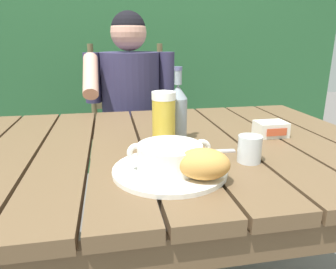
{
  "coord_description": "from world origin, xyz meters",
  "views": [
    {
      "loc": [
        -0.17,
        -0.97,
        1.09
      ],
      "look_at": [
        -0.01,
        -0.14,
        0.83
      ],
      "focal_mm": 33.51,
      "sensor_mm": 36.0,
      "label": 1
    }
  ],
  "objects_px": {
    "beer_glass": "(164,119)",
    "butter_tub": "(271,129)",
    "chair_near_diner": "(130,136)",
    "water_glass_small": "(250,149)",
    "serving_plate": "(170,170)",
    "beer_bottle": "(178,112)",
    "table_knife": "(205,151)",
    "person_eating": "(131,109)",
    "soup_bowl": "(170,156)",
    "bread_roll": "(203,164)"
  },
  "relations": [
    {
      "from": "soup_bowl",
      "to": "beer_bottle",
      "type": "relative_size",
      "value": 0.88
    },
    {
      "from": "serving_plate",
      "to": "bread_roll",
      "type": "distance_m",
      "value": 0.11
    },
    {
      "from": "soup_bowl",
      "to": "beer_bottle",
      "type": "xyz_separation_m",
      "value": [
        0.08,
        0.26,
        0.05
      ]
    },
    {
      "from": "water_glass_small",
      "to": "table_knife",
      "type": "xyz_separation_m",
      "value": [
        -0.1,
        0.09,
        -0.03
      ]
    },
    {
      "from": "butter_tub",
      "to": "beer_glass",
      "type": "bearing_deg",
      "value": -175.37
    },
    {
      "from": "table_knife",
      "to": "person_eating",
      "type": "bearing_deg",
      "value": 100.6
    },
    {
      "from": "bread_roll",
      "to": "person_eating",
      "type": "bearing_deg",
      "value": 94.99
    },
    {
      "from": "soup_bowl",
      "to": "beer_bottle",
      "type": "height_order",
      "value": "beer_bottle"
    },
    {
      "from": "person_eating",
      "to": "serving_plate",
      "type": "xyz_separation_m",
      "value": [
        0.03,
        -0.97,
        0.04
      ]
    },
    {
      "from": "water_glass_small",
      "to": "beer_bottle",
      "type": "bearing_deg",
      "value": 124.19
    },
    {
      "from": "serving_plate",
      "to": "beer_bottle",
      "type": "distance_m",
      "value": 0.28
    },
    {
      "from": "bread_roll",
      "to": "butter_tub",
      "type": "bearing_deg",
      "value": 42.76
    },
    {
      "from": "soup_bowl",
      "to": "water_glass_small",
      "type": "relative_size",
      "value": 2.89
    },
    {
      "from": "beer_glass",
      "to": "butter_tub",
      "type": "height_order",
      "value": "beer_glass"
    },
    {
      "from": "serving_plate",
      "to": "table_knife",
      "type": "xyz_separation_m",
      "value": [
        0.13,
        0.12,
        -0.0
      ]
    },
    {
      "from": "person_eating",
      "to": "water_glass_small",
      "type": "xyz_separation_m",
      "value": [
        0.26,
        -0.94,
        0.08
      ]
    },
    {
      "from": "beer_glass",
      "to": "water_glass_small",
      "type": "relative_size",
      "value": 2.33
    },
    {
      "from": "person_eating",
      "to": "butter_tub",
      "type": "xyz_separation_m",
      "value": [
        0.43,
        -0.73,
        0.06
      ]
    },
    {
      "from": "person_eating",
      "to": "beer_bottle",
      "type": "xyz_separation_m",
      "value": [
        0.1,
        -0.72,
        0.14
      ]
    },
    {
      "from": "butter_tub",
      "to": "serving_plate",
      "type": "bearing_deg",
      "value": -149.4
    },
    {
      "from": "beer_bottle",
      "to": "soup_bowl",
      "type": "bearing_deg",
      "value": -106.75
    },
    {
      "from": "chair_near_diner",
      "to": "butter_tub",
      "type": "xyz_separation_m",
      "value": [
        0.43,
        -0.93,
        0.28
      ]
    },
    {
      "from": "soup_bowl",
      "to": "beer_glass",
      "type": "height_order",
      "value": "beer_glass"
    },
    {
      "from": "person_eating",
      "to": "table_knife",
      "type": "distance_m",
      "value": 0.87
    },
    {
      "from": "chair_near_diner",
      "to": "water_glass_small",
      "type": "xyz_separation_m",
      "value": [
        0.25,
        -1.14,
        0.29
      ]
    },
    {
      "from": "bread_roll",
      "to": "chair_near_diner",
      "type": "bearing_deg",
      "value": 94.05
    },
    {
      "from": "bread_roll",
      "to": "water_glass_small",
      "type": "relative_size",
      "value": 1.99
    },
    {
      "from": "table_knife",
      "to": "bread_roll",
      "type": "bearing_deg",
      "value": -108.92
    },
    {
      "from": "chair_near_diner",
      "to": "serving_plate",
      "type": "xyz_separation_m",
      "value": [
        0.02,
        -1.18,
        0.26
      ]
    },
    {
      "from": "water_glass_small",
      "to": "butter_tub",
      "type": "height_order",
      "value": "water_glass_small"
    },
    {
      "from": "serving_plate",
      "to": "soup_bowl",
      "type": "bearing_deg",
      "value": 82.87
    },
    {
      "from": "beer_glass",
      "to": "beer_bottle",
      "type": "height_order",
      "value": "beer_bottle"
    },
    {
      "from": "water_glass_small",
      "to": "bread_roll",
      "type": "bearing_deg",
      "value": -147.08
    },
    {
      "from": "beer_glass",
      "to": "table_knife",
      "type": "height_order",
      "value": "beer_glass"
    },
    {
      "from": "chair_near_diner",
      "to": "beer_glass",
      "type": "bearing_deg",
      "value": -87.3
    },
    {
      "from": "chair_near_diner",
      "to": "soup_bowl",
      "type": "xyz_separation_m",
      "value": [
        0.02,
        -1.18,
        0.3
      ]
    },
    {
      "from": "water_glass_small",
      "to": "table_knife",
      "type": "relative_size",
      "value": 0.49
    },
    {
      "from": "chair_near_diner",
      "to": "soup_bowl",
      "type": "distance_m",
      "value": 1.21
    },
    {
      "from": "beer_glass",
      "to": "beer_bottle",
      "type": "distance_m",
      "value": 0.07
    },
    {
      "from": "soup_bowl",
      "to": "serving_plate",
      "type": "bearing_deg",
      "value": -97.13
    },
    {
      "from": "beer_bottle",
      "to": "water_glass_small",
      "type": "distance_m",
      "value": 0.28
    },
    {
      "from": "chair_near_diner",
      "to": "bread_roll",
      "type": "xyz_separation_m",
      "value": [
        0.09,
        -1.25,
        0.3
      ]
    },
    {
      "from": "serving_plate",
      "to": "bread_roll",
      "type": "height_order",
      "value": "bread_roll"
    },
    {
      "from": "chair_near_diner",
      "to": "water_glass_small",
      "type": "relative_size",
      "value": 14.31
    },
    {
      "from": "beer_bottle",
      "to": "table_knife",
      "type": "distance_m",
      "value": 0.17
    },
    {
      "from": "soup_bowl",
      "to": "beer_glass",
      "type": "xyz_separation_m",
      "value": [
        0.02,
        0.21,
        0.04
      ]
    },
    {
      "from": "bread_roll",
      "to": "beer_bottle",
      "type": "relative_size",
      "value": 0.61
    },
    {
      "from": "person_eating",
      "to": "bread_roll",
      "type": "height_order",
      "value": "person_eating"
    },
    {
      "from": "chair_near_diner",
      "to": "water_glass_small",
      "type": "distance_m",
      "value": 1.21
    },
    {
      "from": "beer_glass",
      "to": "water_glass_small",
      "type": "bearing_deg",
      "value": -40.75
    }
  ]
}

